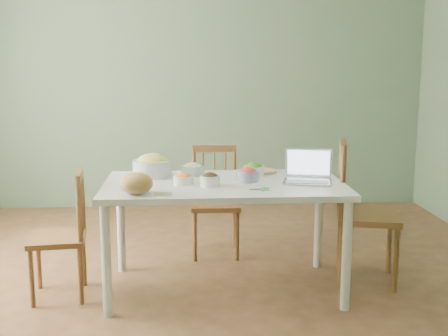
{
  "coord_description": "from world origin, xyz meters",
  "views": [
    {
      "loc": [
        -0.05,
        -3.73,
        1.56
      ],
      "look_at": [
        0.19,
        0.08,
        0.86
      ],
      "focal_mm": 46.13,
      "sensor_mm": 36.0,
      "label": 1
    }
  ],
  "objects": [
    {
      "name": "floor",
      "position": [
        0.0,
        0.0,
        0.0
      ],
      "size": [
        5.0,
        5.0,
        0.0
      ],
      "primitive_type": "cube",
      "color": "#4B311A",
      "rests_on": "ground"
    },
    {
      "name": "wall_back",
      "position": [
        0.0,
        2.5,
        1.35
      ],
      "size": [
        5.0,
        0.0,
        2.7
      ],
      "primitive_type": "cube",
      "color": "#5F7159",
      "rests_on": "ground"
    },
    {
      "name": "wall_front",
      "position": [
        0.0,
        -2.5,
        1.35
      ],
      "size": [
        5.0,
        0.0,
        2.7
      ],
      "primitive_type": "cube",
      "color": "#5F7159",
      "rests_on": "ground"
    },
    {
      "name": "dining_table",
      "position": [
        0.19,
        0.08,
        0.38
      ],
      "size": [
        1.63,
        0.91,
        0.76
      ],
      "primitive_type": null,
      "color": "white",
      "rests_on": "floor"
    },
    {
      "name": "chair_far",
      "position": [
        0.16,
        0.82,
        0.44
      ],
      "size": [
        0.39,
        0.38,
        0.89
      ],
      "primitive_type": null,
      "rotation": [
        0.0,
        0.0,
        -0.0
      ],
      "color": "#522B11",
      "rests_on": "floor"
    },
    {
      "name": "chair_left",
      "position": [
        -0.94,
        0.02,
        0.43
      ],
      "size": [
        0.4,
        0.42,
        0.86
      ],
      "primitive_type": null,
      "rotation": [
        0.0,
        0.0,
        -1.46
      ],
      "color": "#522B11",
      "rests_on": "floor"
    },
    {
      "name": "chair_right",
      "position": [
        1.22,
        0.17,
        0.51
      ],
      "size": [
        0.52,
        0.53,
        1.02
      ],
      "primitive_type": null,
      "rotation": [
        0.0,
        0.0,
        1.34
      ],
      "color": "#522B11",
      "rests_on": "floor"
    },
    {
      "name": "bread_boule",
      "position": [
        -0.38,
        -0.23,
        0.83
      ],
      "size": [
        0.23,
        0.23,
        0.13
      ],
      "primitive_type": "ellipsoid",
      "rotation": [
        0.0,
        0.0,
        -0.12
      ],
      "color": "#A97D43",
      "rests_on": "dining_table"
    },
    {
      "name": "butter_stick",
      "position": [
        -0.21,
        -0.29,
        0.78
      ],
      "size": [
        0.11,
        0.04,
        0.03
      ],
      "primitive_type": "cube",
      "rotation": [
        0.0,
        0.0,
        -0.08
      ],
      "color": "white",
      "rests_on": "dining_table"
    },
    {
      "name": "bowl_squash",
      "position": [
        -0.31,
        0.32,
        0.84
      ],
      "size": [
        0.33,
        0.33,
        0.16
      ],
      "primitive_type": null,
      "rotation": [
        0.0,
        0.0,
        0.21
      ],
      "color": "#E7DE4E",
      "rests_on": "dining_table"
    },
    {
      "name": "bowl_carrot",
      "position": [
        -0.09,
        0.04,
        0.8
      ],
      "size": [
        0.18,
        0.18,
        0.08
      ],
      "primitive_type": null,
      "rotation": [
        0.0,
        0.0,
        0.39
      ],
      "color": "orange",
      "rests_on": "dining_table"
    },
    {
      "name": "bowl_onion",
      "position": [
        -0.03,
        0.35,
        0.81
      ],
      "size": [
        0.17,
        0.17,
        0.09
      ],
      "primitive_type": null,
      "rotation": [
        0.0,
        0.0,
        0.01
      ],
      "color": "beige",
      "rests_on": "dining_table"
    },
    {
      "name": "bowl_mushroom",
      "position": [
        0.09,
        -0.03,
        0.81
      ],
      "size": [
        0.15,
        0.15,
        0.09
      ],
      "primitive_type": null,
      "rotation": [
        0.0,
        0.0,
        -0.11
      ],
      "color": "black",
      "rests_on": "dining_table"
    },
    {
      "name": "bowl_redpep",
      "position": [
        0.35,
        0.12,
        0.81
      ],
      "size": [
        0.17,
        0.17,
        0.09
      ],
      "primitive_type": null,
      "rotation": [
        0.0,
        0.0,
        0.12
      ],
      "color": "red",
      "rests_on": "dining_table"
    },
    {
      "name": "bowl_broccoli",
      "position": [
        0.42,
        0.3,
        0.81
      ],
      "size": [
        0.2,
        0.2,
        0.1
      ],
      "primitive_type": null,
      "rotation": [
        0.0,
        0.0,
        0.42
      ],
      "color": "#193F0D",
      "rests_on": "dining_table"
    },
    {
      "name": "flatbread",
      "position": [
        0.5,
        0.43,
        0.77
      ],
      "size": [
        0.24,
        0.24,
        0.02
      ],
      "primitive_type": "cylinder",
      "rotation": [
        0.0,
        0.0,
        0.23
      ],
      "color": "tan",
      "rests_on": "dining_table"
    },
    {
      "name": "basil_bunch",
      "position": [
        0.4,
        -0.16,
        0.77
      ],
      "size": [
        0.17,
        0.17,
        0.02
      ],
      "primitive_type": null,
      "color": "#326F28",
      "rests_on": "dining_table"
    },
    {
      "name": "laptop",
      "position": [
        0.75,
        0.03,
        0.87
      ],
      "size": [
        0.38,
        0.35,
        0.22
      ],
      "primitive_type": null,
      "rotation": [
        0.0,
        0.0,
        -0.24
      ],
      "color": "silver",
      "rests_on": "dining_table"
    }
  ]
}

